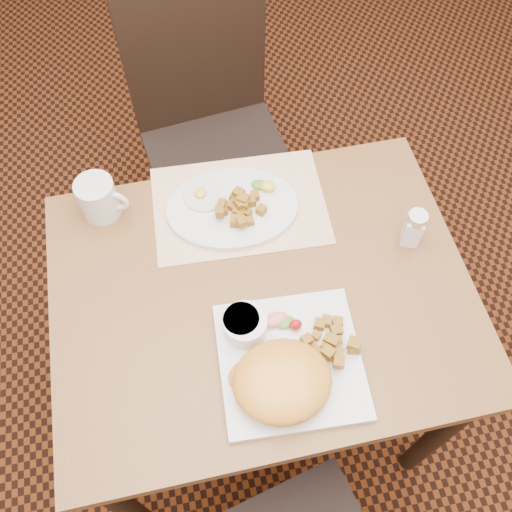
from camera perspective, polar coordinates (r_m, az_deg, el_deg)
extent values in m
plane|color=black|center=(1.92, 0.42, -13.76)|extent=(8.00, 8.00, 0.00)
cube|color=brown|center=(1.24, 0.63, -3.84)|extent=(0.90, 0.70, 0.03)
cylinder|color=black|center=(1.52, -12.94, -23.15)|extent=(0.05, 0.05, 0.71)
cylinder|color=black|center=(1.59, 17.86, -16.56)|extent=(0.05, 0.05, 0.71)
cylinder|color=black|center=(1.73, -14.83, -3.16)|extent=(0.05, 0.05, 0.71)
cylinder|color=black|center=(1.79, 11.02, 1.62)|extent=(0.05, 0.05, 0.71)
cylinder|color=black|center=(1.65, 6.27, -22.47)|extent=(0.04, 0.04, 0.42)
cube|color=black|center=(1.81, -3.60, 9.27)|extent=(0.47, 0.47, 0.05)
cylinder|color=black|center=(2.14, -0.03, 9.90)|extent=(0.04, 0.04, 0.42)
cylinder|color=black|center=(1.94, 3.45, 2.23)|extent=(0.04, 0.04, 0.42)
cylinder|color=black|center=(2.09, -9.46, 7.31)|extent=(0.04, 0.04, 0.42)
cylinder|color=black|center=(1.89, -6.80, -0.79)|extent=(0.04, 0.04, 0.42)
cube|color=black|center=(1.76, -6.14, 19.63)|extent=(0.42, 0.09, 0.50)
cube|color=white|center=(1.34, -1.67, 5.10)|extent=(0.42, 0.30, 0.00)
cube|color=silver|center=(1.15, 3.45, -10.46)|extent=(0.30, 0.30, 0.02)
ellipsoid|color=orange|center=(1.09, 2.65, -12.40)|extent=(0.19, 0.17, 0.07)
ellipsoid|color=orange|center=(1.11, 4.14, -13.44)|extent=(0.08, 0.07, 0.03)
ellipsoid|color=orange|center=(1.12, -0.82, -11.96)|extent=(0.08, 0.07, 0.03)
cylinder|color=silver|center=(1.14, -1.10, -6.93)|extent=(0.09, 0.09, 0.05)
cylinder|color=beige|center=(1.13, -1.51, -6.28)|extent=(0.07, 0.07, 0.01)
ellipsoid|color=#387223|center=(1.17, 2.95, -6.64)|extent=(0.04, 0.03, 0.01)
ellipsoid|color=red|center=(1.16, 3.98, -6.87)|extent=(0.03, 0.02, 0.03)
ellipsoid|color=#F28C72|center=(1.17, 1.81, -6.39)|extent=(0.06, 0.04, 0.02)
cylinder|color=white|center=(1.34, -5.15, 6.17)|extent=(0.10, 0.10, 0.01)
ellipsoid|color=yellow|center=(1.33, -5.59, 6.31)|extent=(0.03, 0.03, 0.01)
ellipsoid|color=#387223|center=(1.35, 0.38, 7.17)|extent=(0.05, 0.04, 0.01)
ellipsoid|color=yellow|center=(1.34, 1.18, 7.01)|extent=(0.05, 0.04, 0.02)
cube|color=white|center=(1.30, 15.35, 2.45)|extent=(0.05, 0.05, 0.08)
cylinder|color=silver|center=(1.26, 15.87, 3.69)|extent=(0.05, 0.05, 0.02)
cylinder|color=silver|center=(1.34, -15.51, 5.59)|extent=(0.09, 0.09, 0.10)
torus|color=silver|center=(1.32, -13.75, 5.36)|extent=(0.06, 0.04, 0.06)
cube|color=#A46D1A|center=(1.16, 8.12, -8.40)|extent=(0.02, 0.02, 0.02)
cube|color=#A46D1A|center=(1.15, 7.19, -8.74)|extent=(0.03, 0.03, 0.02)
cube|color=#A46D1A|center=(1.15, 8.15, -9.75)|extent=(0.03, 0.03, 0.02)
cube|color=#A46D1A|center=(1.15, 5.52, -9.20)|extent=(0.03, 0.03, 0.02)
cube|color=#A46D1A|center=(1.14, 5.09, -8.36)|extent=(0.02, 0.02, 0.02)
cube|color=#A46D1A|center=(1.15, 6.27, -9.53)|extent=(0.03, 0.03, 0.02)
cube|color=#A46D1A|center=(1.15, 7.08, -8.90)|extent=(0.03, 0.03, 0.02)
cube|color=#A46D1A|center=(1.16, 6.02, -7.93)|extent=(0.02, 0.02, 0.02)
cube|color=#A46D1A|center=(1.15, 7.94, -9.27)|extent=(0.03, 0.03, 0.02)
cube|color=#A46D1A|center=(1.17, 6.35, -6.79)|extent=(0.03, 0.03, 0.02)
cube|color=#A46D1A|center=(1.13, 7.21, -9.50)|extent=(0.03, 0.03, 0.02)
cube|color=#A46D1A|center=(1.14, 7.27, -8.23)|extent=(0.03, 0.03, 0.02)
cube|color=#A46D1A|center=(1.16, 9.79, -8.94)|extent=(0.03, 0.03, 0.02)
cube|color=#A46D1A|center=(1.14, 9.75, -8.62)|extent=(0.03, 0.03, 0.02)
cube|color=#A46D1A|center=(1.17, 8.04, -7.41)|extent=(0.02, 0.02, 0.02)
cube|color=#A46D1A|center=(1.15, 7.74, -9.80)|extent=(0.03, 0.03, 0.02)
cube|color=#A46D1A|center=(1.17, 7.05, -6.48)|extent=(0.03, 0.03, 0.02)
cube|color=#A46D1A|center=(1.16, 7.48, -8.55)|extent=(0.03, 0.03, 0.02)
cube|color=#A46D1A|center=(1.14, 7.69, -8.39)|extent=(0.03, 0.03, 0.02)
cube|color=#A46D1A|center=(1.13, 8.29, -10.45)|extent=(0.03, 0.03, 0.02)
cube|color=#A46D1A|center=(1.18, 8.18, -6.56)|extent=(0.03, 0.02, 0.02)
cube|color=#A46D1A|center=(1.16, 7.85, -8.51)|extent=(0.03, 0.03, 0.02)
cube|color=#A46D1A|center=(1.31, -2.86, 5.10)|extent=(0.02, 0.02, 0.02)
cube|color=#A46D1A|center=(1.30, -1.92, 4.50)|extent=(0.02, 0.02, 0.02)
cube|color=#A46D1A|center=(1.28, -3.68, 4.42)|extent=(0.02, 0.02, 0.02)
cube|color=#A46D1A|center=(1.30, -3.38, 4.58)|extent=(0.02, 0.02, 0.02)
cube|color=#A46D1A|center=(1.30, -1.63, 5.61)|extent=(0.02, 0.02, 0.02)
cube|color=#A46D1A|center=(1.28, -0.62, 3.50)|extent=(0.02, 0.02, 0.02)
cube|color=#A46D1A|center=(1.26, -1.42, 3.45)|extent=(0.02, 0.02, 0.02)
cube|color=#A46D1A|center=(1.30, -0.90, 4.39)|extent=(0.02, 0.02, 0.02)
cube|color=#A46D1A|center=(1.31, -0.52, 5.54)|extent=(0.02, 0.02, 0.02)
cube|color=#A46D1A|center=(1.30, -1.19, 4.73)|extent=(0.02, 0.02, 0.02)
cube|color=#A46D1A|center=(1.28, -2.10, 3.52)|extent=(0.03, 0.03, 0.02)
cube|color=#A46D1A|center=(1.29, -1.57, 4.27)|extent=(0.02, 0.02, 0.02)
cube|color=#A46D1A|center=(1.32, -2.19, 5.85)|extent=(0.02, 0.02, 0.02)
cube|color=#A46D1A|center=(1.29, -1.31, 5.67)|extent=(0.03, 0.03, 0.02)
cube|color=#A46D1A|center=(1.31, -1.94, 5.68)|extent=(0.02, 0.03, 0.02)
cube|color=#A46D1A|center=(1.30, -1.76, 6.26)|extent=(0.03, 0.03, 0.02)
cube|color=#A46D1A|center=(1.29, -3.46, 5.24)|extent=(0.02, 0.02, 0.02)
cube|color=#A46D1A|center=(1.32, -0.09, 6.06)|extent=(0.02, 0.02, 0.02)
cube|color=#A46D1A|center=(1.31, -1.75, 5.07)|extent=(0.03, 0.03, 0.02)
cube|color=#A46D1A|center=(1.29, -1.60, 5.19)|extent=(0.02, 0.02, 0.02)
cube|color=#A46D1A|center=(1.31, -2.33, 4.95)|extent=(0.02, 0.02, 0.02)
cube|color=#A46D1A|center=(1.30, 0.54, 4.64)|extent=(0.03, 0.03, 0.02)
cube|color=#A46D1A|center=(1.29, -1.19, 5.19)|extent=(0.02, 0.03, 0.02)
cube|color=#A46D1A|center=(1.32, -2.11, 5.49)|extent=(0.02, 0.02, 0.02)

